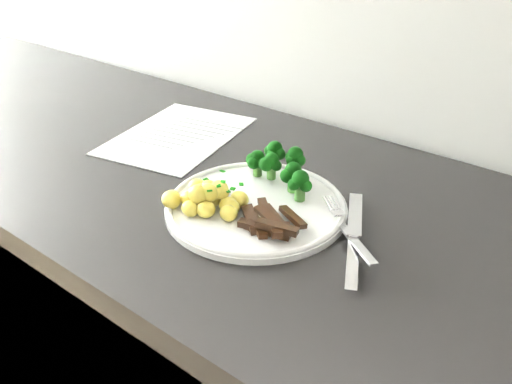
{
  "coord_description": "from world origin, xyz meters",
  "views": [
    {
      "loc": [
        0.51,
        1.13,
        1.29
      ],
      "look_at": [
        0.1,
        1.64,
        0.92
      ],
      "focal_mm": 37.1,
      "sensor_mm": 36.0,
      "label": 1
    }
  ],
  "objects_px": {
    "counter": "(235,378)",
    "recipe_paper": "(178,135)",
    "broccoli": "(281,165)",
    "plate": "(256,205)",
    "fork": "(349,232)",
    "knife": "(353,248)",
    "beef_strips": "(268,223)",
    "potatoes": "(208,197)"
  },
  "relations": [
    {
      "from": "broccoli",
      "to": "potatoes",
      "type": "relative_size",
      "value": 1.11
    },
    {
      "from": "recipe_paper",
      "to": "broccoli",
      "type": "height_order",
      "value": "broccoli"
    },
    {
      "from": "beef_strips",
      "to": "knife",
      "type": "distance_m",
      "value": 0.12
    },
    {
      "from": "recipe_paper",
      "to": "broccoli",
      "type": "relative_size",
      "value": 2.35
    },
    {
      "from": "plate",
      "to": "beef_strips",
      "type": "distance_m",
      "value": 0.07
    },
    {
      "from": "recipe_paper",
      "to": "potatoes",
      "type": "relative_size",
      "value": 2.61
    },
    {
      "from": "counter",
      "to": "knife",
      "type": "xyz_separation_m",
      "value": [
        0.24,
        -0.04,
        0.45
      ]
    },
    {
      "from": "counter",
      "to": "beef_strips",
      "type": "height_order",
      "value": "beef_strips"
    },
    {
      "from": "broccoli",
      "to": "potatoes",
      "type": "xyz_separation_m",
      "value": [
        -0.04,
        -0.12,
        -0.02
      ]
    },
    {
      "from": "counter",
      "to": "plate",
      "type": "height_order",
      "value": "plate"
    },
    {
      "from": "potatoes",
      "to": "beef_strips",
      "type": "distance_m",
      "value": 0.1
    },
    {
      "from": "recipe_paper",
      "to": "fork",
      "type": "bearing_deg",
      "value": -14.21
    },
    {
      "from": "broccoli",
      "to": "fork",
      "type": "height_order",
      "value": "broccoli"
    },
    {
      "from": "recipe_paper",
      "to": "plate",
      "type": "distance_m",
      "value": 0.3
    },
    {
      "from": "fork",
      "to": "counter",
      "type": "bearing_deg",
      "value": 173.62
    },
    {
      "from": "broccoli",
      "to": "fork",
      "type": "distance_m",
      "value": 0.17
    },
    {
      "from": "plate",
      "to": "potatoes",
      "type": "height_order",
      "value": "potatoes"
    },
    {
      "from": "broccoli",
      "to": "plate",
      "type": "bearing_deg",
      "value": -83.98
    },
    {
      "from": "counter",
      "to": "recipe_paper",
      "type": "relative_size",
      "value": 7.53
    },
    {
      "from": "potatoes",
      "to": "fork",
      "type": "relative_size",
      "value": 0.88
    },
    {
      "from": "recipe_paper",
      "to": "plate",
      "type": "bearing_deg",
      "value": -22.83
    },
    {
      "from": "counter",
      "to": "fork",
      "type": "bearing_deg",
      "value": -6.38
    },
    {
      "from": "counter",
      "to": "knife",
      "type": "distance_m",
      "value": 0.52
    },
    {
      "from": "counter",
      "to": "beef_strips",
      "type": "relative_size",
      "value": 22.21
    },
    {
      "from": "plate",
      "to": "fork",
      "type": "bearing_deg",
      "value": 3.81
    },
    {
      "from": "counter",
      "to": "recipe_paper",
      "type": "height_order",
      "value": "recipe_paper"
    },
    {
      "from": "counter",
      "to": "beef_strips",
      "type": "distance_m",
      "value": 0.49
    },
    {
      "from": "plate",
      "to": "beef_strips",
      "type": "height_order",
      "value": "beef_strips"
    },
    {
      "from": "plate",
      "to": "broccoli",
      "type": "height_order",
      "value": "broccoli"
    },
    {
      "from": "broccoli",
      "to": "beef_strips",
      "type": "distance_m",
      "value": 0.13
    },
    {
      "from": "potatoes",
      "to": "beef_strips",
      "type": "xyz_separation_m",
      "value": [
        0.1,
        0.01,
        -0.01
      ]
    },
    {
      "from": "plate",
      "to": "knife",
      "type": "relative_size",
      "value": 1.31
    },
    {
      "from": "fork",
      "to": "plate",
      "type": "bearing_deg",
      "value": -176.19
    },
    {
      "from": "broccoli",
      "to": "knife",
      "type": "height_order",
      "value": "broccoli"
    },
    {
      "from": "beef_strips",
      "to": "fork",
      "type": "xyz_separation_m",
      "value": [
        0.09,
        0.05,
        -0.0
      ]
    },
    {
      "from": "broccoli",
      "to": "potatoes",
      "type": "distance_m",
      "value": 0.13
    },
    {
      "from": "potatoes",
      "to": "plate",
      "type": "bearing_deg",
      "value": 44.88
    },
    {
      "from": "fork",
      "to": "knife",
      "type": "relative_size",
      "value": 0.68
    },
    {
      "from": "recipe_paper",
      "to": "potatoes",
      "type": "xyz_separation_m",
      "value": [
        0.23,
        -0.17,
        0.03
      ]
    },
    {
      "from": "beef_strips",
      "to": "broccoli",
      "type": "bearing_deg",
      "value": 118.21
    },
    {
      "from": "recipe_paper",
      "to": "knife",
      "type": "xyz_separation_m",
      "value": [
        0.44,
        -0.13,
        0.01
      ]
    },
    {
      "from": "plate",
      "to": "fork",
      "type": "relative_size",
      "value": 1.93
    }
  ]
}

